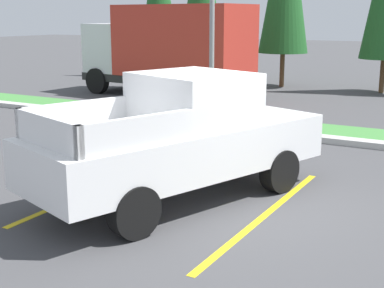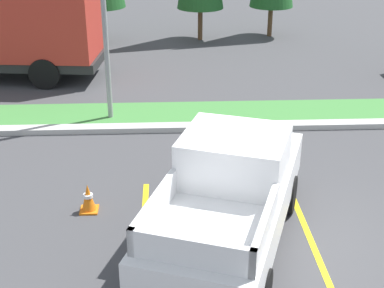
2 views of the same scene
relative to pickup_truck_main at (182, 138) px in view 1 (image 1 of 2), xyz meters
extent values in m
plane|color=#424244|center=(0.76, 0.34, -1.04)|extent=(120.00, 120.00, 0.00)
cube|color=yellow|center=(-1.57, -0.05, -1.04)|extent=(0.12, 4.80, 0.01)
cube|color=yellow|center=(1.53, -0.05, -1.04)|extent=(0.12, 4.80, 0.01)
cube|color=#B2B2AD|center=(0.76, 5.34, -0.97)|extent=(56.00, 0.40, 0.15)
cube|color=#42843D|center=(0.76, 6.44, -1.01)|extent=(56.00, 1.80, 0.06)
cylinder|color=black|center=(-0.30, 1.70, -0.66)|extent=(0.52, 0.81, 0.76)
cylinder|color=black|center=(1.30, 1.13, -0.66)|extent=(0.52, 0.81, 0.76)
cylinder|color=black|center=(-1.33, -1.23, -0.66)|extent=(0.52, 0.81, 0.76)
cylinder|color=black|center=(0.27, -1.79, -0.66)|extent=(0.52, 0.81, 0.76)
cube|color=white|center=(-0.02, -0.05, -0.16)|extent=(3.52, 5.54, 0.76)
cube|color=white|center=(0.08, 0.23, 0.64)|extent=(2.19, 2.09, 0.84)
cube|color=#2D3842|center=(0.35, 1.01, 0.69)|extent=(1.55, 0.59, 0.63)
cube|color=white|center=(-1.30, -1.13, 0.44)|extent=(0.73, 1.83, 0.44)
cube|color=white|center=(0.30, -1.70, 0.44)|extent=(0.73, 1.83, 0.44)
cube|color=white|center=(-0.80, -2.26, 0.44)|extent=(1.73, 0.69, 0.44)
cube|color=silver|center=(0.83, 2.36, -0.40)|extent=(1.76, 0.75, 0.28)
cylinder|color=black|center=(-9.37, 9.41, -0.54)|extent=(1.03, 0.40, 1.00)
cylinder|color=black|center=(-9.15, 11.60, -0.54)|extent=(1.03, 0.40, 1.00)
cylinder|color=black|center=(-4.99, 8.97, -0.54)|extent=(1.03, 0.40, 1.00)
cylinder|color=black|center=(-4.77, 11.16, -0.54)|extent=(1.03, 0.40, 1.00)
cube|color=#262626|center=(-6.67, 10.24, -0.39)|extent=(7.00, 2.98, 0.30)
cube|color=silver|center=(-9.21, 10.50, 0.71)|extent=(1.82, 2.45, 1.90)
cube|color=#2D3842|center=(-10.03, 10.58, 0.96)|extent=(0.27, 2.10, 0.90)
cube|color=#B22D23|center=(-5.88, 10.16, 1.06)|extent=(5.22, 2.89, 2.60)
cylinder|color=gray|center=(-2.67, 6.24, 2.14)|extent=(0.14, 0.14, 6.36)
cylinder|color=brown|center=(-10.67, 16.02, -0.37)|extent=(0.20, 0.20, 1.34)
cylinder|color=brown|center=(-7.70, 14.98, -0.35)|extent=(0.20, 0.20, 1.39)
cylinder|color=brown|center=(-3.77, 15.04, -0.31)|extent=(0.20, 0.20, 1.46)
cylinder|color=brown|center=(0.39, 15.16, -0.37)|extent=(0.20, 0.20, 1.35)
cube|color=orange|center=(-2.69, 1.30, -1.02)|extent=(0.36, 0.36, 0.04)
cone|color=orange|center=(-2.69, 1.30, -0.72)|extent=(0.28, 0.28, 0.56)
cylinder|color=white|center=(-2.69, 1.30, -0.69)|extent=(0.19, 0.19, 0.07)
camera|label=1|loc=(4.46, -7.64, 1.98)|focal=51.36mm
camera|label=2|loc=(-1.06, -8.41, 4.88)|focal=52.04mm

